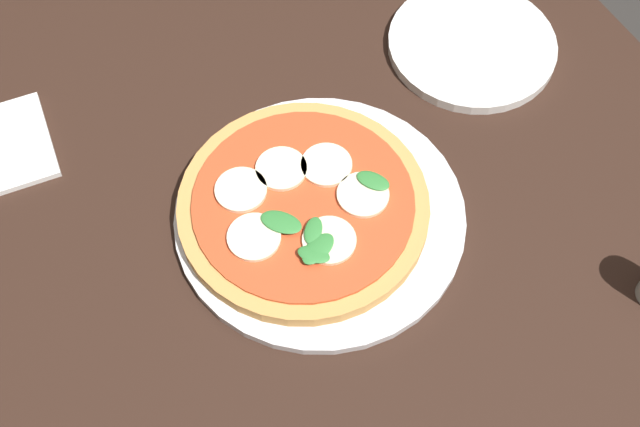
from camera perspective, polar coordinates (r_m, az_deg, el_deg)
ground_plane at (r=1.59m, az=-1.28°, el=-13.42°), size 6.00×6.00×0.00m
dining_table at (r=0.99m, az=-2.00°, el=-2.34°), size 1.38×1.04×0.74m
serving_tray at (r=0.90m, az=0.00°, el=-0.13°), size 0.33×0.33×0.01m
pizza at (r=0.89m, az=-1.21°, el=0.56°), size 0.28×0.28×0.03m
plate_white at (r=1.07m, az=10.84°, el=11.80°), size 0.22×0.22×0.01m
napkin at (r=1.03m, az=-21.22°, el=4.65°), size 0.14×0.10×0.01m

